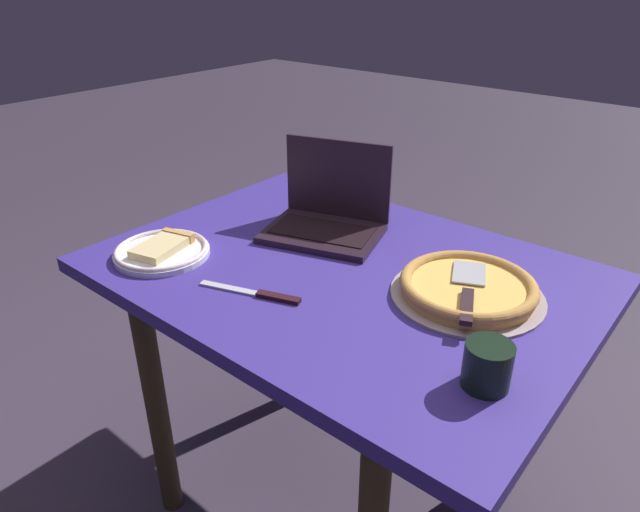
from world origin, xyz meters
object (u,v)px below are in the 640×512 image
(pizza_plate, at_px, (162,250))
(pizza_tray, at_px, (468,288))
(laptop, at_px, (328,214))
(table_knife, at_px, (260,294))
(drink_cup, at_px, (487,365))
(dining_table, at_px, (341,303))

(pizza_plate, bearing_deg, pizza_tray, 24.30)
(pizza_plate, distance_m, pizza_tray, 0.73)
(pizza_tray, bearing_deg, laptop, 171.32)
(table_knife, distance_m, drink_cup, 0.51)
(laptop, distance_m, pizza_plate, 0.43)
(drink_cup, bearing_deg, pizza_plate, -176.21)
(table_knife, bearing_deg, pizza_plate, -176.92)
(pizza_plate, relative_size, drink_cup, 2.80)
(pizza_plate, height_order, table_knife, pizza_plate)
(pizza_tray, relative_size, table_knife, 1.42)
(dining_table, relative_size, drink_cup, 13.63)
(dining_table, height_order, laptop, laptop)
(dining_table, distance_m, table_knife, 0.25)
(dining_table, xyz_separation_m, laptop, (-0.15, 0.13, 0.15))
(pizza_tray, bearing_deg, table_knife, -140.74)
(pizza_plate, bearing_deg, table_knife, 3.08)
(laptop, xyz_separation_m, pizza_plate, (-0.22, -0.37, -0.04))
(dining_table, distance_m, laptop, 0.25)
(laptop, bearing_deg, drink_cup, -27.67)
(dining_table, relative_size, table_knife, 4.86)
(dining_table, distance_m, pizza_plate, 0.46)
(dining_table, bearing_deg, laptop, 138.74)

